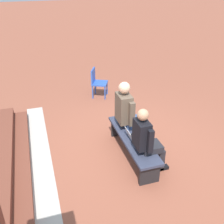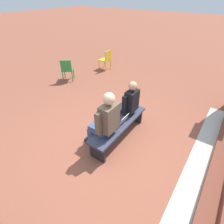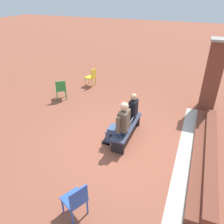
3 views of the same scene
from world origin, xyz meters
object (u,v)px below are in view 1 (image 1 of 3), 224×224
Objects in this scene: person_adult at (129,113)px; laptop at (133,136)px; person_student at (147,139)px; bench at (133,141)px; plastic_chair_far_left at (97,81)px.

laptop is at bearing 169.89° from person_adult.
person_adult is (0.90, -0.01, 0.05)m from person_student.
bench is at bearing 8.01° from person_student.
person_student is 0.91× the size of person_adult.
plastic_chair_far_left is (2.51, 0.01, -0.27)m from person_adult.
person_student reaches higher than laptop.
bench is 1.25× the size of person_adult.
person_adult reaches higher than bench.
person_adult reaches higher than person_student.
person_adult is at bearing -0.48° from person_student.
person_adult reaches higher than plastic_chair_far_left.
plastic_chair_far_left is at bearing 0.33° from person_adult.
person_student reaches higher than plastic_chair_far_left.
plastic_chair_far_left is at bearing -1.14° from bench.
person_adult is at bearing -10.11° from laptop.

